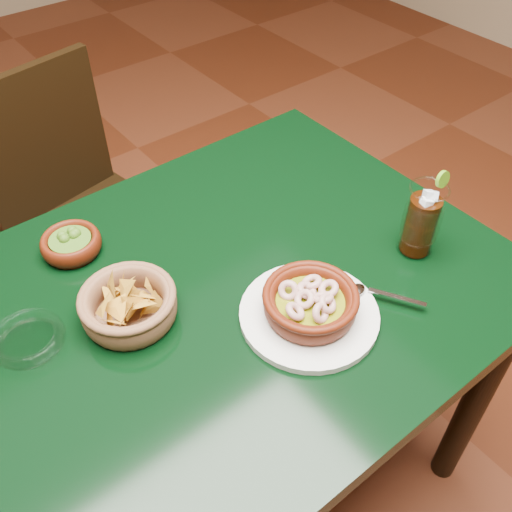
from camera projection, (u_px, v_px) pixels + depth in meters
ground at (210, 491)px, 1.52m from camera, size 7.00×7.00×0.00m
dining_table at (191, 343)px, 1.07m from camera, size 1.20×0.80×0.75m
dining_chair at (82, 210)px, 1.62m from camera, size 0.47×0.47×0.86m
shrimp_plate at (310, 305)px, 0.96m from camera, size 0.29×0.24×0.07m
chip_basket at (129, 305)px, 0.96m from camera, size 0.20×0.20×0.11m
guacamole_ramekin at (71, 243)px, 1.09m from camera, size 0.13×0.13×0.05m
cola_drink at (421, 221)px, 1.06m from camera, size 0.15×0.15×0.17m
glass_ashtray at (28, 339)px, 0.93m from camera, size 0.13×0.13×0.03m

